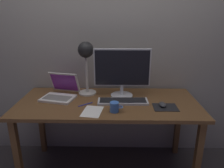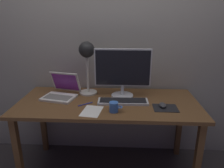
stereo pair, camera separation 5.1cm
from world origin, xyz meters
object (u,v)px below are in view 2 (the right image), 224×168
pen (86,104)px  monitor (123,71)px  desk_lamp (87,56)px  coffee_mug (114,107)px  laptop (62,90)px  keyboard_main (123,101)px  mouse (163,105)px

pen → monitor: bearing=33.4°
monitor → desk_lamp: (-0.33, 0.06, 0.12)m
monitor → coffee_mug: size_ratio=4.81×
pen → coffee_mug: bearing=-26.7°
laptop → desk_lamp: desk_lamp is taller
keyboard_main → laptop: (-0.57, 0.13, 0.05)m
desk_lamp → mouse: size_ratio=5.25×
monitor → laptop: bearing=-177.5°
monitor → pen: size_ratio=3.68×
keyboard_main → pen: keyboard_main is taller
keyboard_main → coffee_mug: (-0.07, -0.18, 0.03)m
monitor → pen: (-0.32, -0.21, -0.25)m
pen → laptop: bearing=143.9°
mouse → monitor: bearing=145.6°
keyboard_main → mouse: (0.33, -0.08, 0.01)m
keyboard_main → desk_lamp: bearing=148.0°
monitor → mouse: (0.34, -0.23, -0.23)m
keyboard_main → pen: size_ratio=3.16×
monitor → pen: monitor is taller
keyboard_main → coffee_mug: coffee_mug is taller
monitor → coffee_mug: bearing=-100.9°
coffee_mug → keyboard_main: bearing=69.0°
keyboard_main → laptop: 0.59m
keyboard_main → desk_lamp: size_ratio=0.88×
monitor → desk_lamp: bearing=169.3°
pen → keyboard_main: bearing=10.2°
desk_lamp → coffee_mug: size_ratio=4.72×
monitor → coffee_mug: monitor is taller
coffee_mug → pen: bearing=153.3°
desk_lamp → keyboard_main: bearing=-32.0°
monitor → desk_lamp: 0.36m
laptop → mouse: (0.91, -0.21, -0.04)m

